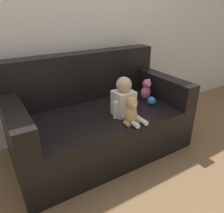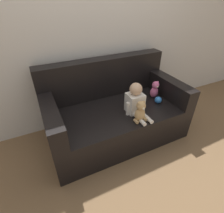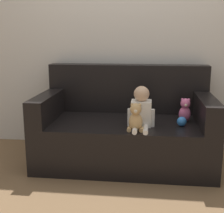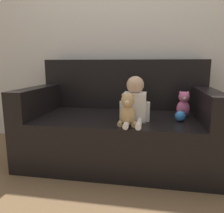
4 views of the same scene
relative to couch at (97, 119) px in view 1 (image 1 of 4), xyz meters
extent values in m
plane|color=brown|center=(0.00, -0.06, -0.33)|extent=(12.00, 12.00, 0.00)
cube|color=silver|center=(0.00, 0.48, 0.97)|extent=(8.00, 0.05, 2.60)
cube|color=black|center=(0.00, -0.06, -0.11)|extent=(1.69, 0.92, 0.43)
cube|color=black|center=(0.00, 0.31, 0.36)|extent=(1.69, 0.18, 0.51)
cube|color=black|center=(-0.77, -0.06, 0.23)|extent=(0.16, 0.92, 0.25)
cube|color=black|center=(0.77, -0.06, 0.23)|extent=(0.16, 0.92, 0.25)
cube|color=white|center=(0.16, -0.23, 0.23)|extent=(0.18, 0.17, 0.23)
sphere|color=tan|center=(0.16, -0.23, 0.41)|extent=(0.14, 0.14, 0.14)
cylinder|color=white|center=(0.12, -0.42, 0.13)|extent=(0.04, 0.21, 0.04)
cylinder|color=white|center=(0.21, -0.42, 0.13)|extent=(0.04, 0.21, 0.04)
cylinder|color=white|center=(0.06, -0.25, 0.19)|extent=(0.04, 0.04, 0.16)
cylinder|color=white|center=(0.27, -0.25, 0.19)|extent=(0.04, 0.04, 0.16)
ellipsoid|color=tan|center=(0.12, -0.40, 0.19)|extent=(0.12, 0.10, 0.16)
sphere|color=tan|center=(0.12, -0.41, 0.31)|extent=(0.10, 0.10, 0.10)
sphere|color=tan|center=(0.09, -0.41, 0.34)|extent=(0.03, 0.03, 0.03)
sphere|color=tan|center=(0.15, -0.41, 0.34)|extent=(0.03, 0.03, 0.03)
sphere|color=beige|center=(0.12, -0.45, 0.30)|extent=(0.03, 0.03, 0.03)
cylinder|color=tan|center=(0.07, -0.42, 0.13)|extent=(0.04, 0.06, 0.04)
cylinder|color=tan|center=(0.17, -0.42, 0.13)|extent=(0.04, 0.06, 0.04)
ellipsoid|color=#DB6699|center=(0.57, -0.05, 0.18)|extent=(0.11, 0.09, 0.15)
sphere|color=#DB6699|center=(0.57, -0.06, 0.29)|extent=(0.09, 0.09, 0.09)
sphere|color=#DB6699|center=(0.54, -0.06, 0.33)|extent=(0.03, 0.03, 0.03)
sphere|color=#DB6699|center=(0.61, -0.06, 0.33)|extent=(0.03, 0.03, 0.03)
sphere|color=beige|center=(0.57, -0.10, 0.29)|extent=(0.03, 0.03, 0.03)
sphere|color=#337FDB|center=(0.53, -0.20, 0.15)|extent=(0.09, 0.09, 0.09)
camera|label=1|loc=(-0.91, -1.76, 1.06)|focal=35.00mm
camera|label=2|loc=(-0.82, -1.66, 1.31)|focal=28.00mm
camera|label=3|loc=(0.22, -3.02, 0.93)|focal=50.00mm
camera|label=4|loc=(0.28, -2.02, 0.57)|focal=35.00mm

